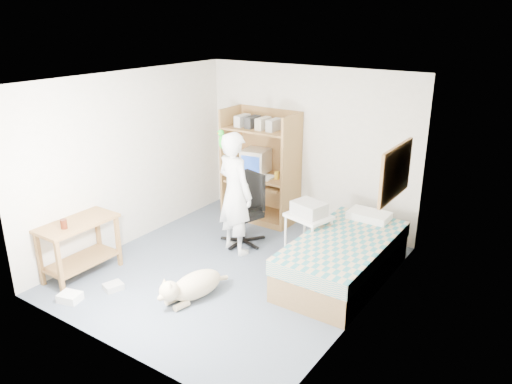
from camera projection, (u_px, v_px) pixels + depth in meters
floor at (233, 270)px, 6.65m from camera, size 4.00×4.00×0.00m
wall_back at (308, 147)px, 7.78m from camera, size 3.60×0.02×2.50m
wall_right at (367, 212)px, 5.27m from camera, size 0.02×4.00×2.50m
wall_left at (131, 159)px, 7.18m from camera, size 0.02×4.00×2.50m
ceiling at (230, 80)px, 5.80m from camera, size 3.60×4.00×0.02m
computer_hutch at (262, 170)px, 8.09m from camera, size 1.20×0.63×1.80m
bed at (343, 258)px, 6.34m from camera, size 1.02×2.02×0.66m
side_desk at (79, 240)px, 6.37m from camera, size 0.50×1.00×0.75m
corkboard at (396, 172)px, 5.92m from camera, size 0.04×0.94×0.66m
office_chair at (246, 219)px, 7.34m from camera, size 0.59×0.60×1.05m
person at (235, 193)px, 6.91m from camera, size 0.73×0.58×1.74m
parrot at (223, 140)px, 6.79m from camera, size 0.13×0.22×0.35m
dog at (192, 286)px, 5.94m from camera, size 0.47×1.03×0.39m
printer_cart at (308, 230)px, 6.79m from camera, size 0.65×0.57×0.67m
printer at (309, 209)px, 6.68m from camera, size 0.49×0.41×0.18m
crt_monitor at (256, 161)px, 8.12m from camera, size 0.46×0.48×0.38m
keyboard at (257, 182)px, 8.01m from camera, size 0.47×0.22×0.03m
pencil_cup at (277, 175)px, 7.84m from camera, size 0.08×0.08×0.12m
drink_glass at (64, 224)px, 6.07m from camera, size 0.08×0.08×0.12m
floor_box_a at (70, 297)px, 5.92m from camera, size 0.29×0.26×0.10m
floor_box_b at (113, 287)px, 6.17m from camera, size 0.24×0.26×0.08m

